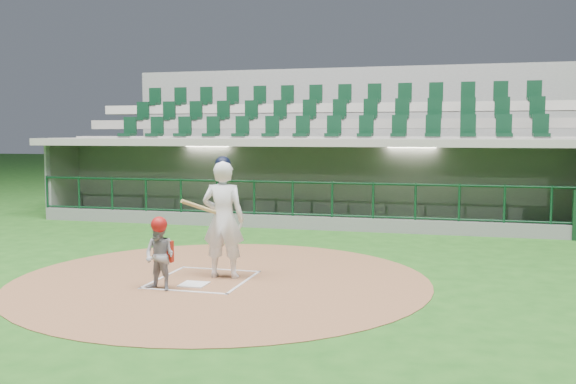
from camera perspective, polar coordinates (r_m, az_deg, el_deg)
name	(u,v)px	position (r m, az deg, el deg)	size (l,w,h in m)	color
ground	(209,277)	(11.56, -7.00, -7.48)	(120.00, 120.00, 0.00)	#1C4E16
dirt_circle	(221,280)	(11.27, -5.95, -7.76)	(7.20, 7.20, 0.01)	brown
home_plate	(194,284)	(10.93, -8.37, -8.12)	(0.43, 0.43, 0.02)	white
batter_box_chalk	(203,279)	(11.29, -7.57, -7.71)	(1.55, 1.80, 0.01)	silver
dugout_structure	(312,187)	(18.82, 2.12, 0.40)	(16.40, 3.70, 3.00)	slate
seating_deck	(329,166)	(21.82, 3.65, 2.28)	(17.00, 6.72, 5.15)	slate
batter	(223,218)	(11.25, -5.78, -2.30)	(0.93, 0.91, 2.13)	white
catcher	(160,254)	(10.56, -11.33, -5.41)	(0.62, 0.53, 1.20)	gray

